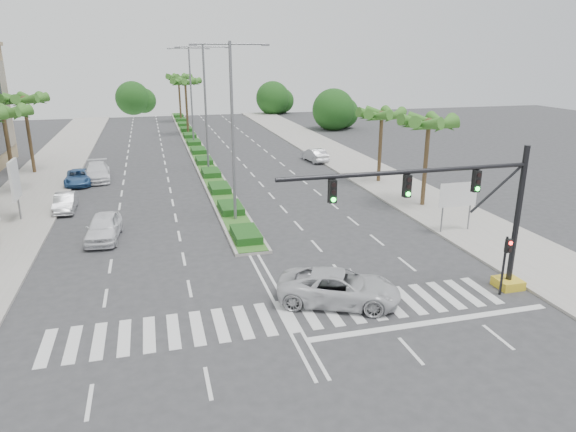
# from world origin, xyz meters

# --- Properties ---
(ground) EXTENTS (160.00, 160.00, 0.00)m
(ground) POSITION_xyz_m (0.00, 0.00, 0.00)
(ground) COLOR #333335
(ground) RESTS_ON ground
(footpath_right) EXTENTS (6.00, 120.00, 0.15)m
(footpath_right) POSITION_xyz_m (15.20, 20.00, 0.07)
(footpath_right) COLOR gray
(footpath_right) RESTS_ON ground
(footpath_left) EXTENTS (6.00, 120.00, 0.15)m
(footpath_left) POSITION_xyz_m (-15.20, 20.00, 0.07)
(footpath_left) COLOR gray
(footpath_left) RESTS_ON ground
(median) EXTENTS (2.20, 75.00, 0.20)m
(median) POSITION_xyz_m (0.00, 45.00, 0.10)
(median) COLOR gray
(median) RESTS_ON ground
(median_grass) EXTENTS (1.80, 75.00, 0.04)m
(median_grass) POSITION_xyz_m (0.00, 45.00, 0.22)
(median_grass) COLOR #355E20
(median_grass) RESTS_ON median
(signal_gantry) EXTENTS (12.60, 1.20, 7.20)m
(signal_gantry) POSITION_xyz_m (9.27, -0.00, 3.46)
(signal_gantry) COLOR gold
(signal_gantry) RESTS_ON ground
(pedestrian_signal) EXTENTS (0.28, 0.36, 3.00)m
(pedestrian_signal) POSITION_xyz_m (10.60, -0.68, 2.04)
(pedestrian_signal) COLOR black
(pedestrian_signal) RESTS_ON ground
(direction_sign) EXTENTS (2.70, 0.11, 3.40)m
(direction_sign) POSITION_xyz_m (13.50, 7.99, 2.45)
(direction_sign) COLOR slate
(direction_sign) RESTS_ON ground
(billboard_far) EXTENTS (0.18, 2.10, 4.35)m
(billboard_far) POSITION_xyz_m (-14.50, 18.00, 2.96)
(billboard_far) COLOR slate
(billboard_far) RESTS_ON ground
(palm_left_far) EXTENTS (4.57, 4.68, 7.35)m
(palm_left_far) POSITION_xyz_m (-16.50, 26.00, 6.50)
(palm_left_far) COLOR brown
(palm_left_far) RESTS_ON ground
(palm_left_end) EXTENTS (4.57, 4.68, 7.75)m
(palm_left_end) POSITION_xyz_m (-16.50, 34.00, 6.88)
(palm_left_end) COLOR brown
(palm_left_end) RESTS_ON ground
(palm_right_near) EXTENTS (4.57, 4.68, 7.05)m
(palm_right_near) POSITION_xyz_m (14.50, 14.00, 6.20)
(palm_right_near) COLOR brown
(palm_right_near) RESTS_ON ground
(palm_right_far) EXTENTS (4.57, 4.68, 6.75)m
(palm_right_far) POSITION_xyz_m (14.50, 22.00, 5.91)
(palm_right_far) COLOR brown
(palm_right_far) RESTS_ON ground
(palm_median_a) EXTENTS (4.57, 4.68, 8.05)m
(palm_median_a) POSITION_xyz_m (0.00, 55.00, 7.17)
(palm_median_a) COLOR brown
(palm_median_a) RESTS_ON ground
(palm_median_b) EXTENTS (4.57, 4.68, 8.05)m
(palm_median_b) POSITION_xyz_m (0.00, 70.00, 7.17)
(palm_median_b) COLOR brown
(palm_median_b) RESTS_ON ground
(streetlight_near) EXTENTS (5.10, 0.25, 12.00)m
(streetlight_near) POSITION_xyz_m (0.00, 14.00, 6.81)
(streetlight_near) COLOR slate
(streetlight_near) RESTS_ON ground
(streetlight_mid) EXTENTS (5.10, 0.25, 12.00)m
(streetlight_mid) POSITION_xyz_m (0.00, 30.00, 6.81)
(streetlight_mid) COLOR slate
(streetlight_mid) RESTS_ON ground
(streetlight_far) EXTENTS (5.10, 0.25, 12.00)m
(streetlight_far) POSITION_xyz_m (0.00, 46.00, 6.81)
(streetlight_far) COLOR slate
(streetlight_far) RESTS_ON ground
(car_parked_a) EXTENTS (2.29, 4.90, 1.62)m
(car_parked_a) POSITION_xyz_m (-8.58, 12.63, 0.81)
(car_parked_a) COLOR white
(car_parked_a) RESTS_ON ground
(car_parked_b) EXTENTS (1.44, 4.04, 1.33)m
(car_parked_b) POSITION_xyz_m (-11.80, 19.84, 0.66)
(car_parked_b) COLOR #AEAFB3
(car_parked_b) RESTS_ON ground
(car_parked_c) EXTENTS (2.37, 4.80, 1.31)m
(car_parked_c) POSITION_xyz_m (-11.80, 28.24, 0.66)
(car_parked_c) COLOR #2E578E
(car_parked_c) RESTS_ON ground
(car_parked_d) EXTENTS (2.60, 5.61, 1.59)m
(car_parked_d) POSITION_xyz_m (-10.31, 29.53, 0.79)
(car_parked_d) COLOR white
(car_parked_d) RESTS_ON ground
(car_crossing) EXTENTS (6.29, 4.76, 1.59)m
(car_crossing) POSITION_xyz_m (2.68, 0.63, 0.79)
(car_crossing) COLOR silver
(car_crossing) RESTS_ON ground
(car_right) EXTENTS (2.03, 4.46, 1.42)m
(car_right) POSITION_xyz_m (11.78, 32.50, 0.71)
(car_right) COLOR silver
(car_right) RESTS_ON ground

